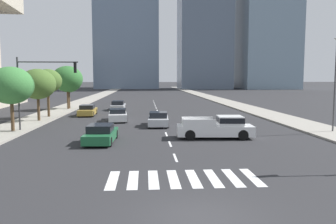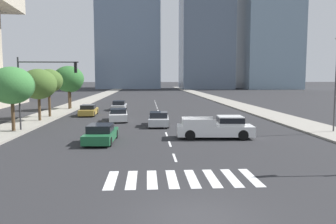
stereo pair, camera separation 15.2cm
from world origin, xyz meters
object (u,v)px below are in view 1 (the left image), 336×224
sedan_silver_4 (158,119)px  street_tree_third (48,81)px  sedan_gold_1 (88,111)px  street_lamp_east (335,77)px  street_tree_second (38,84)px  street_tree_fourth (69,82)px  pickup_truck (219,127)px  street_tree_nearest (11,86)px  sedan_white_2 (118,115)px  traffic_signal_far (41,80)px  sedan_silver_3 (118,106)px  sedan_green_0 (101,134)px  street_tree_fifth (67,79)px

sedan_silver_4 → street_tree_third: bearing=61.5°
sedan_silver_4 → street_tree_third: 14.66m
sedan_gold_1 → street_tree_third: size_ratio=0.87×
street_lamp_east → street_tree_third: street_lamp_east is taller
street_tree_second → street_tree_fourth: 14.03m
pickup_truck → sedan_gold_1: 20.46m
street_tree_nearest → street_tree_fourth: (0.00, 20.88, 0.10)m
street_lamp_east → sedan_silver_4: bearing=160.1°
sedan_white_2 → traffic_signal_far: 9.56m
sedan_silver_3 → pickup_truck: bearing=-157.2°
traffic_signal_far → street_tree_second: 6.76m
sedan_silver_3 → sedan_silver_4: bearing=-162.0°
sedan_green_0 → traffic_signal_far: traffic_signal_far is taller
pickup_truck → street_tree_fourth: 29.77m
street_tree_fourth → sedan_green_0: bearing=-73.0°
sedan_white_2 → pickup_truck: bearing=-147.0°
sedan_green_0 → street_tree_second: street_tree_second is taller
street_tree_nearest → street_tree_third: bearing=90.0°
sedan_silver_3 → street_tree_nearest: bearing=161.0°
sedan_gold_1 → street_tree_nearest: (-4.01, -12.53, 3.28)m
street_lamp_east → street_tree_fourth: bearing=139.0°
sedan_green_0 → sedan_silver_4: bearing=-26.2°
pickup_truck → street_tree_nearest: street_tree_nearest is taller
street_tree_fifth → street_lamp_east: bearing=-40.0°
pickup_truck → street_lamp_east: size_ratio=0.76×
sedan_green_0 → street_tree_fourth: bearing=19.4°
pickup_truck → street_tree_fifth: (-16.44, 23.86, 3.58)m
street_tree_fourth → street_tree_fifth: (0.00, -0.75, 0.41)m
sedan_green_0 → sedan_silver_4: sedan_silver_4 is taller
sedan_green_0 → sedan_silver_3: size_ratio=0.96×
traffic_signal_far → street_tree_nearest: traffic_signal_far is taller
sedan_green_0 → street_lamp_east: size_ratio=0.60×
sedan_silver_3 → street_tree_nearest: street_tree_nearest is taller
sedan_gold_1 → sedan_silver_3: size_ratio=0.98×
sedan_silver_3 → street_tree_fifth: street_tree_fifth is taller
street_tree_fifth → street_tree_third: bearing=-90.0°
sedan_green_0 → street_tree_second: (-7.84, 11.66, 3.29)m
sedan_silver_3 → sedan_silver_4: 17.21m
pickup_truck → street_tree_third: size_ratio=1.07×
street_tree_third → pickup_truck: bearing=-40.8°
sedan_gold_1 → street_tree_fifth: (-4.01, 7.61, 3.79)m
sedan_green_0 → sedan_silver_3: 24.40m
sedan_gold_1 → traffic_signal_far: bearing=170.1°
sedan_silver_4 → street_lamp_east: bearing=-107.3°
traffic_signal_far → street_tree_nearest: bearing=-167.7°
sedan_green_0 → pickup_truck: bearing=-80.3°
sedan_green_0 → street_lamp_east: (18.52, 2.82, 3.95)m
sedan_white_2 → traffic_signal_far: size_ratio=0.80×
street_tree_fifth → sedan_white_2: bearing=-58.3°
sedan_silver_3 → street_tree_fifth: bearing=86.5°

